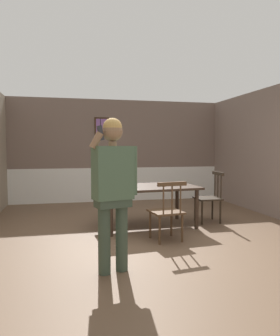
# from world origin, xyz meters

# --- Properties ---
(ground_plane) EXTENTS (8.17, 8.17, 0.00)m
(ground_plane) POSITION_xyz_m (0.00, 0.00, 0.00)
(ground_plane) COLOR brown
(room_back_partition) EXTENTS (5.66, 0.17, 2.68)m
(room_back_partition) POSITION_xyz_m (-0.00, 3.72, 1.29)
(room_back_partition) COLOR #756056
(room_back_partition) RESTS_ON ground_plane
(dining_table) EXTENTS (1.81, 1.17, 0.74)m
(dining_table) POSITION_xyz_m (0.09, 0.80, 0.66)
(dining_table) COLOR #38281E
(dining_table) RESTS_ON ground_plane
(chair_near_window) EXTENTS (0.52, 0.52, 0.92)m
(chair_near_window) POSITION_xyz_m (0.17, -0.10, 0.46)
(chair_near_window) COLOR #513823
(chair_near_window) RESTS_ON ground_plane
(chair_by_doorway) EXTENTS (0.47, 0.47, 0.96)m
(chair_by_doorway) POSITION_xyz_m (1.34, 0.91, 0.47)
(chair_by_doorway) COLOR #2D2319
(chair_by_doorway) RESTS_ON ground_plane
(person_figure) EXTENTS (0.56, 0.34, 1.76)m
(person_figure) POSITION_xyz_m (-0.79, -1.13, 1.03)
(person_figure) COLOR #3A493A
(person_figure) RESTS_ON ground_plane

